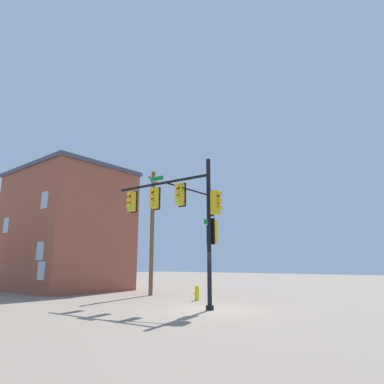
{
  "coord_description": "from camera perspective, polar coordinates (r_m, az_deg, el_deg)",
  "views": [
    {
      "loc": [
        -9.04,
        12.51,
        1.96
      ],
      "look_at": [
        0.99,
        0.03,
        5.47
      ],
      "focal_mm": 31.09,
      "sensor_mm": 36.0,
      "label": 1
    }
  ],
  "objects": [
    {
      "name": "fire_hydrant",
      "position": [
        19.52,
        0.85,
        -16.91
      ],
      "size": [
        0.33,
        0.24,
        0.83
      ],
      "color": "yellow",
      "rests_on": "ground_plane"
    },
    {
      "name": "brick_building",
      "position": [
        29.18,
        -20.74,
        -6.03
      ],
      "size": [
        9.68,
        7.45,
        9.53
      ],
      "color": "#9A4F39",
      "rests_on": "ground_plane"
    },
    {
      "name": "utility_pole",
      "position": [
        22.91,
        -6.86,
        -6.35
      ],
      "size": [
        0.92,
        1.66,
        8.37
      ],
      "color": "brown",
      "rests_on": "ground_plane"
    },
    {
      "name": "signal_pole_assembly",
      "position": [
        16.61,
        -1.8,
        -2.94
      ],
      "size": [
        6.63,
        1.36,
        6.97
      ],
      "color": "black",
      "rests_on": "ground_plane"
    },
    {
      "name": "ground_plane",
      "position": [
        15.56,
        3.08,
        -19.58
      ],
      "size": [
        120.0,
        120.0,
        0.0
      ],
      "primitive_type": "plane",
      "color": "gray"
    }
  ]
}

